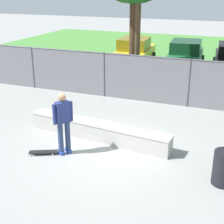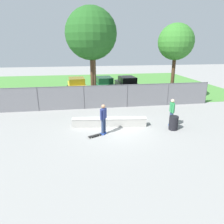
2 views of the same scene
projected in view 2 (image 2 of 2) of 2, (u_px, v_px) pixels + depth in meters
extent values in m
plane|color=gray|center=(115.00, 129.00, 12.99)|extent=(80.00, 80.00, 0.00)
cube|color=#478438|center=(96.00, 85.00, 26.97)|extent=(29.97, 20.00, 0.02)
cube|color=#A8A59E|center=(109.00, 122.00, 13.35)|extent=(4.77, 0.99, 0.52)
cube|color=beige|center=(109.00, 118.00, 13.26)|extent=(4.81, 1.03, 0.06)
cube|color=#2647A5|center=(102.00, 134.00, 12.14)|extent=(0.27, 0.24, 0.10)
cube|color=#2647A5|center=(104.00, 133.00, 12.33)|extent=(0.27, 0.24, 0.10)
cylinder|color=navy|center=(103.00, 126.00, 11.98)|extent=(0.15, 0.15, 0.88)
cylinder|color=navy|center=(104.00, 125.00, 12.16)|extent=(0.15, 0.15, 0.88)
cube|color=navy|center=(103.00, 114.00, 11.84)|extent=(0.40, 0.44, 0.60)
cylinder|color=navy|center=(101.00, 115.00, 11.63)|extent=(0.10, 0.10, 0.58)
cylinder|color=navy|center=(106.00, 113.00, 12.05)|extent=(0.10, 0.10, 0.58)
sphere|color=#9E7051|center=(103.00, 106.00, 11.70)|extent=(0.22, 0.22, 0.22)
cube|color=black|center=(95.00, 135.00, 11.86)|extent=(0.81, 0.53, 0.02)
cube|color=#B2B2B7|center=(99.00, 135.00, 12.01)|extent=(0.11, 0.15, 0.02)
cube|color=#B2B2B7|center=(91.00, 137.00, 11.72)|extent=(0.11, 0.15, 0.02)
cylinder|color=silver|center=(100.00, 136.00, 11.96)|extent=(0.06, 0.05, 0.05)
cylinder|color=silver|center=(98.00, 135.00, 12.09)|extent=(0.06, 0.05, 0.05)
cylinder|color=silver|center=(91.00, 138.00, 11.66)|extent=(0.06, 0.05, 0.05)
cylinder|color=silver|center=(90.00, 137.00, 11.80)|extent=(0.06, 0.05, 0.05)
cylinder|color=#4C4C51|center=(38.00, 99.00, 16.20)|extent=(0.07, 0.07, 1.93)
cylinder|color=#4C4C51|center=(84.00, 97.00, 16.74)|extent=(0.07, 0.07, 1.93)
cylinder|color=#4C4C51|center=(127.00, 96.00, 17.28)|extent=(0.07, 0.07, 1.93)
cylinder|color=#4C4C51|center=(168.00, 94.00, 17.81)|extent=(0.07, 0.07, 1.93)
cylinder|color=#4C4C51|center=(206.00, 93.00, 18.35)|extent=(0.07, 0.07, 1.93)
cylinder|color=#4C4C51|center=(106.00, 85.00, 16.72)|extent=(17.97, 0.05, 0.05)
cube|color=slate|center=(106.00, 97.00, 17.01)|extent=(17.97, 0.01, 1.93)
cylinder|color=#47301E|center=(92.00, 80.00, 17.76)|extent=(0.32, 0.32, 4.32)
sphere|color=#21561E|center=(91.00, 34.00, 16.60)|extent=(4.17, 4.17, 4.17)
cylinder|color=brown|center=(94.00, 76.00, 17.71)|extent=(0.32, 0.32, 5.02)
sphere|color=#286623|center=(93.00, 31.00, 16.59)|extent=(2.88, 2.88, 2.88)
cylinder|color=#47301E|center=(173.00, 78.00, 19.19)|extent=(0.32, 0.32, 4.10)
sphere|color=#337528|center=(176.00, 42.00, 18.18)|extent=(3.15, 3.15, 3.15)
cube|color=gold|center=(77.00, 87.00, 22.52)|extent=(2.12, 4.33, 0.70)
cube|color=#776413|center=(77.00, 81.00, 22.17)|extent=(1.76, 2.22, 0.64)
cylinder|color=black|center=(68.00, 88.00, 23.63)|extent=(0.27, 0.66, 0.64)
cylinder|color=black|center=(84.00, 87.00, 24.03)|extent=(0.27, 0.66, 0.64)
cylinder|color=black|center=(69.00, 93.00, 21.22)|extent=(0.27, 0.66, 0.64)
cylinder|color=black|center=(87.00, 92.00, 21.62)|extent=(0.27, 0.66, 0.64)
cube|color=#1E6638|center=(104.00, 86.00, 23.09)|extent=(2.12, 4.33, 0.70)
cube|color=#10381E|center=(104.00, 80.00, 22.74)|extent=(1.76, 2.22, 0.64)
cylinder|color=black|center=(94.00, 87.00, 24.20)|extent=(0.27, 0.66, 0.64)
cylinder|color=black|center=(109.00, 86.00, 24.60)|extent=(0.27, 0.66, 0.64)
cylinder|color=black|center=(98.00, 92.00, 21.80)|extent=(0.27, 0.66, 0.64)
cylinder|color=black|center=(115.00, 91.00, 22.20)|extent=(0.27, 0.66, 0.64)
cube|color=black|center=(127.00, 85.00, 23.31)|extent=(2.12, 4.33, 0.70)
cube|color=black|center=(127.00, 80.00, 22.97)|extent=(1.76, 2.22, 0.64)
cylinder|color=black|center=(116.00, 87.00, 24.43)|extent=(0.27, 0.66, 0.64)
cylinder|color=black|center=(131.00, 86.00, 24.83)|extent=(0.27, 0.66, 0.64)
cylinder|color=black|center=(122.00, 91.00, 22.02)|extent=(0.27, 0.66, 0.64)
cylinder|color=black|center=(138.00, 90.00, 22.42)|extent=(0.27, 0.66, 0.64)
cube|color=#2647A5|center=(170.00, 125.00, 13.51)|extent=(0.27, 0.15, 0.10)
cube|color=#2647A5|center=(171.00, 126.00, 13.30)|extent=(0.27, 0.15, 0.10)
cylinder|color=navy|center=(171.00, 118.00, 13.36)|extent=(0.15, 0.15, 0.88)
cylinder|color=navy|center=(172.00, 119.00, 13.15)|extent=(0.15, 0.15, 0.88)
cube|color=#2D8C4C|center=(172.00, 107.00, 13.02)|extent=(0.27, 0.41, 0.60)
cylinder|color=#2D8C4C|center=(171.00, 107.00, 13.27)|extent=(0.10, 0.10, 0.58)
cylinder|color=#2D8C4C|center=(173.00, 109.00, 12.79)|extent=(0.10, 0.10, 0.58)
sphere|color=beige|center=(173.00, 101.00, 12.89)|extent=(0.22, 0.22, 0.22)
cylinder|color=black|center=(174.00, 123.00, 12.78)|extent=(0.56, 0.56, 0.87)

